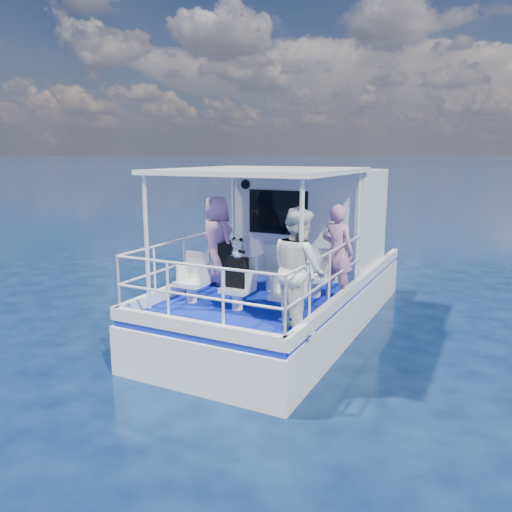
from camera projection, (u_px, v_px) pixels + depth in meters
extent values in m
plane|color=#071433|center=(266.00, 339.00, 9.42)|extent=(2000.00, 2000.00, 0.00)
cube|color=white|center=(287.00, 323.00, 10.29)|extent=(3.00, 7.00, 1.60)
cube|color=navy|center=(287.00, 283.00, 10.12)|extent=(2.90, 6.90, 0.10)
cube|color=white|center=(311.00, 220.00, 11.03)|extent=(2.85, 2.00, 2.20)
cube|color=white|center=(262.00, 171.00, 8.61)|extent=(3.00, 3.20, 0.08)
cylinder|color=white|center=(147.00, 243.00, 8.12)|extent=(0.07, 0.07, 2.20)
cylinder|color=white|center=(301.00, 259.00, 6.93)|extent=(0.07, 0.07, 2.20)
cylinder|color=white|center=(234.00, 222.00, 10.66)|extent=(0.07, 0.07, 2.20)
cylinder|color=white|center=(358.00, 230.00, 9.47)|extent=(0.07, 0.07, 2.20)
cube|color=white|center=(229.00, 275.00, 9.77)|extent=(0.48, 0.46, 0.38)
cube|color=white|center=(271.00, 281.00, 9.37)|extent=(0.48, 0.46, 0.38)
cube|color=white|center=(316.00, 286.00, 8.98)|extent=(0.48, 0.46, 0.38)
cube|color=white|center=(192.00, 291.00, 8.63)|extent=(0.48, 0.46, 0.38)
cube|color=white|center=(237.00, 298.00, 8.23)|extent=(0.48, 0.46, 0.38)
cube|color=white|center=(287.00, 305.00, 7.84)|extent=(0.48, 0.46, 0.38)
imported|color=#EE9AC0|center=(217.00, 241.00, 9.73)|extent=(0.77, 0.67, 1.73)
imported|color=#C781A3|center=(337.00, 252.00, 8.76)|extent=(0.67, 0.51, 1.68)
imported|color=white|center=(298.00, 269.00, 7.16)|extent=(1.11, 1.08, 1.80)
cube|color=black|center=(228.00, 255.00, 9.60)|extent=(0.36, 0.20, 0.47)
cube|color=black|center=(237.00, 272.00, 8.16)|extent=(0.33, 0.18, 0.49)
cube|color=black|center=(227.00, 242.00, 9.53)|extent=(0.11, 0.07, 0.07)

